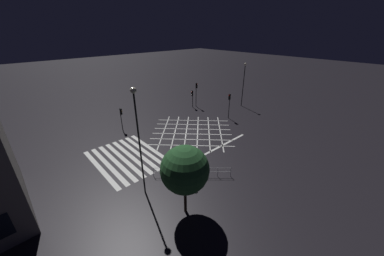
{
  "coord_description": "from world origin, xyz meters",
  "views": [
    {
      "loc": [
        20.56,
        -18.93,
        13.65
      ],
      "look_at": [
        0.0,
        0.0,
        0.55
      ],
      "focal_mm": 20.0,
      "sensor_mm": 36.0,
      "label": 1
    }
  ],
  "objects_px": {
    "traffic_light_se_cross": "(185,155)",
    "traffic_light_nw_cross": "(192,95)",
    "traffic_light_median_north": "(229,101)",
    "street_tree_near": "(185,170)",
    "traffic_light_sw_cross": "(121,115)",
    "street_lamp_west": "(138,128)",
    "street_lamp_east": "(244,78)",
    "traffic_light_nw_main": "(196,90)"
  },
  "relations": [
    {
      "from": "traffic_light_nw_cross",
      "to": "traffic_light_sw_cross",
      "type": "distance_m",
      "value": 14.23
    },
    {
      "from": "traffic_light_se_cross",
      "to": "traffic_light_sw_cross",
      "type": "distance_m",
      "value": 14.58
    },
    {
      "from": "street_tree_near",
      "to": "traffic_light_nw_cross",
      "type": "bearing_deg",
      "value": 136.06
    },
    {
      "from": "street_lamp_west",
      "to": "street_lamp_east",
      "type": "bearing_deg",
      "value": 107.52
    },
    {
      "from": "traffic_light_nw_main",
      "to": "traffic_light_sw_cross",
      "type": "height_order",
      "value": "traffic_light_nw_main"
    },
    {
      "from": "street_lamp_east",
      "to": "street_lamp_west",
      "type": "xyz_separation_m",
      "value": [
        8.36,
        -26.48,
        1.14
      ]
    },
    {
      "from": "traffic_light_se_cross",
      "to": "street_lamp_east",
      "type": "height_order",
      "value": "street_lamp_east"
    },
    {
      "from": "traffic_light_nw_main",
      "to": "street_lamp_east",
      "type": "bearing_deg",
      "value": 50.23
    },
    {
      "from": "traffic_light_nw_cross",
      "to": "traffic_light_sw_cross",
      "type": "xyz_separation_m",
      "value": [
        0.42,
        -14.22,
        0.1
      ]
    },
    {
      "from": "street_lamp_east",
      "to": "street_lamp_west",
      "type": "bearing_deg",
      "value": -72.48
    },
    {
      "from": "traffic_light_sw_cross",
      "to": "street_lamp_east",
      "type": "xyz_separation_m",
      "value": [
        5.34,
        21.82,
        2.96
      ]
    },
    {
      "from": "traffic_light_se_cross",
      "to": "traffic_light_sw_cross",
      "type": "relative_size",
      "value": 1.1
    },
    {
      "from": "traffic_light_median_north",
      "to": "traffic_light_nw_cross",
      "type": "xyz_separation_m",
      "value": [
        -8.05,
        -0.67,
        -0.67
      ]
    },
    {
      "from": "traffic_light_nw_main",
      "to": "traffic_light_se_cross",
      "type": "bearing_deg",
      "value": -46.56
    },
    {
      "from": "traffic_light_median_north",
      "to": "street_lamp_east",
      "type": "distance_m",
      "value": 7.68
    },
    {
      "from": "traffic_light_median_north",
      "to": "street_tree_near",
      "type": "xyz_separation_m",
      "value": [
        10.24,
        -18.3,
        1.15
      ]
    },
    {
      "from": "traffic_light_median_north",
      "to": "street_lamp_west",
      "type": "distance_m",
      "value": 20.77
    },
    {
      "from": "traffic_light_nw_cross",
      "to": "traffic_light_sw_cross",
      "type": "bearing_deg",
      "value": 1.7
    },
    {
      "from": "street_lamp_east",
      "to": "street_tree_near",
      "type": "distance_m",
      "value": 28.19
    },
    {
      "from": "traffic_light_sw_cross",
      "to": "street_lamp_west",
      "type": "xyz_separation_m",
      "value": [
        13.69,
        -4.66,
        4.1
      ]
    },
    {
      "from": "traffic_light_median_north",
      "to": "street_tree_near",
      "type": "height_order",
      "value": "street_tree_near"
    },
    {
      "from": "traffic_light_nw_main",
      "to": "street_lamp_east",
      "type": "height_order",
      "value": "street_lamp_east"
    },
    {
      "from": "street_lamp_east",
      "to": "street_tree_near",
      "type": "bearing_deg",
      "value": -63.57
    },
    {
      "from": "traffic_light_nw_cross",
      "to": "street_lamp_west",
      "type": "height_order",
      "value": "street_lamp_west"
    },
    {
      "from": "traffic_light_nw_main",
      "to": "traffic_light_sw_cross",
      "type": "xyz_separation_m",
      "value": [
        0.24,
        -15.12,
        -0.81
      ]
    },
    {
      "from": "street_lamp_west",
      "to": "traffic_light_se_cross",
      "type": "bearing_deg",
      "value": 78.04
    },
    {
      "from": "traffic_light_median_north",
      "to": "street_lamp_west",
      "type": "bearing_deg",
      "value": 17.22
    },
    {
      "from": "street_lamp_east",
      "to": "street_lamp_west",
      "type": "distance_m",
      "value": 27.79
    },
    {
      "from": "traffic_light_sw_cross",
      "to": "street_tree_near",
      "type": "bearing_deg",
      "value": -100.78
    },
    {
      "from": "traffic_light_nw_cross",
      "to": "street_tree_near",
      "type": "relative_size",
      "value": 0.54
    },
    {
      "from": "traffic_light_se_cross",
      "to": "traffic_light_sw_cross",
      "type": "xyz_separation_m",
      "value": [
        -14.57,
        0.52,
        -0.23
      ]
    },
    {
      "from": "traffic_light_se_cross",
      "to": "street_lamp_west",
      "type": "bearing_deg",
      "value": 168.04
    },
    {
      "from": "traffic_light_nw_main",
      "to": "street_tree_near",
      "type": "height_order",
      "value": "street_tree_near"
    },
    {
      "from": "traffic_light_nw_cross",
      "to": "street_tree_near",
      "type": "distance_m",
      "value": 25.47
    },
    {
      "from": "traffic_light_se_cross",
      "to": "street_lamp_east",
      "type": "bearing_deg",
      "value": 22.46
    },
    {
      "from": "traffic_light_se_cross",
      "to": "traffic_light_nw_cross",
      "type": "xyz_separation_m",
      "value": [
        -14.99,
        14.74,
        -0.33
      ]
    },
    {
      "from": "traffic_light_sw_cross",
      "to": "street_lamp_west",
      "type": "height_order",
      "value": "street_lamp_west"
    },
    {
      "from": "street_lamp_west",
      "to": "street_tree_near",
      "type": "bearing_deg",
      "value": 16.75
    },
    {
      "from": "traffic_light_se_cross",
      "to": "street_lamp_east",
      "type": "relative_size",
      "value": 0.46
    },
    {
      "from": "traffic_light_median_north",
      "to": "street_tree_near",
      "type": "distance_m",
      "value": 21.0
    },
    {
      "from": "traffic_light_se_cross",
      "to": "street_lamp_west",
      "type": "height_order",
      "value": "street_lamp_west"
    },
    {
      "from": "traffic_light_sw_cross",
      "to": "traffic_light_nw_cross",
      "type": "bearing_deg",
      "value": 1.7
    }
  ]
}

